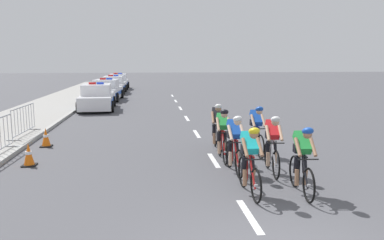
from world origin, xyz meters
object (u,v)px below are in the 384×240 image
(cyclist_lead, at_px, (250,159))
(traffic_cone_near, at_px, (29,155))
(police_car_second, at_px, (107,91))
(cyclist_seventh, at_px, (217,126))
(cyclist_second, at_px, (302,159))
(cyclist_sixth, at_px, (256,130))
(traffic_cone_mid, at_px, (46,138))
(cyclist_fourth, at_px, (272,144))
(police_car_nearest, at_px, (97,98))
(police_car_third, at_px, (114,85))
(police_car_furthest, at_px, (118,82))
(crowd_barrier_rear, at_px, (24,121))
(cyclist_fifth, at_px, (223,134))

(cyclist_lead, relative_size, traffic_cone_near, 2.69)
(cyclist_lead, bearing_deg, police_car_second, 104.43)
(traffic_cone_near, bearing_deg, cyclist_seventh, 13.12)
(cyclist_second, distance_m, cyclist_sixth, 3.49)
(police_car_second, relative_size, traffic_cone_mid, 7.02)
(cyclist_fourth, relative_size, traffic_cone_mid, 2.69)
(police_car_nearest, xyz_separation_m, police_car_third, (-0.00, 10.75, 0.00))
(police_car_furthest, xyz_separation_m, traffic_cone_near, (-0.28, -27.49, -0.37))
(cyclist_lead, xyz_separation_m, police_car_second, (-5.14, 19.98, -0.11))
(traffic_cone_mid, bearing_deg, police_car_third, 88.78)
(crowd_barrier_rear, height_order, traffic_cone_near, crowd_barrier_rear)
(cyclist_second, distance_m, cyclist_fifth, 3.19)
(police_car_second, bearing_deg, cyclist_sixth, -69.41)
(cyclist_sixth, bearing_deg, police_car_third, 105.70)
(cyclist_fifth, bearing_deg, police_car_nearest, 113.13)
(crowd_barrier_rear, bearing_deg, cyclist_lead, -45.31)
(cyclist_lead, distance_m, traffic_cone_near, 6.15)
(crowd_barrier_rear, relative_size, traffic_cone_mid, 3.63)
(crowd_barrier_rear, bearing_deg, cyclist_seventh, -21.62)
(cyclist_seventh, height_order, police_car_nearest, police_car_nearest)
(cyclist_fifth, xyz_separation_m, cyclist_seventh, (0.07, 1.27, 0.00))
(cyclist_second, distance_m, police_car_second, 21.04)
(cyclist_second, distance_m, crowd_barrier_rear, 10.49)
(cyclist_second, relative_size, cyclist_seventh, 1.00)
(cyclist_fourth, xyz_separation_m, police_car_furthest, (-6.11, 28.92, -0.11))
(police_car_nearest, xyz_separation_m, crowd_barrier_rear, (-1.61, -7.98, -0.03))
(cyclist_fifth, xyz_separation_m, traffic_cone_near, (-5.38, -0.00, -0.48))
(police_car_furthest, relative_size, crowd_barrier_rear, 1.90)
(traffic_cone_mid, bearing_deg, cyclist_fourth, -30.13)
(cyclist_second, bearing_deg, crowd_barrier_rear, 138.64)
(cyclist_fourth, bearing_deg, police_car_second, 108.23)
(cyclist_fifth, height_order, police_car_second, police_car_second)
(cyclist_seventh, relative_size, traffic_cone_near, 2.69)
(police_car_second, bearing_deg, police_car_nearest, -89.98)
(police_car_furthest, bearing_deg, cyclist_second, -78.39)
(police_car_nearest, relative_size, crowd_barrier_rear, 1.93)
(police_car_third, distance_m, police_car_furthest, 4.80)
(cyclist_second, height_order, cyclist_fourth, same)
(cyclist_sixth, distance_m, traffic_cone_mid, 6.94)
(cyclist_second, bearing_deg, police_car_furthest, 101.61)
(police_car_second, xyz_separation_m, police_car_third, (0.00, 5.58, 0.00))
(cyclist_seventh, relative_size, police_car_second, 0.38)
(cyclist_fourth, height_order, cyclist_fifth, same)
(police_car_second, bearing_deg, cyclist_second, -72.69)
(cyclist_sixth, xyz_separation_m, cyclist_seventh, (-1.07, 0.76, 0.00))
(cyclist_fifth, bearing_deg, police_car_second, 106.60)
(police_car_second, height_order, police_car_furthest, same)
(police_car_nearest, height_order, crowd_barrier_rear, police_car_nearest)
(cyclist_second, distance_m, traffic_cone_near, 7.20)
(cyclist_sixth, distance_m, police_car_second, 17.73)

